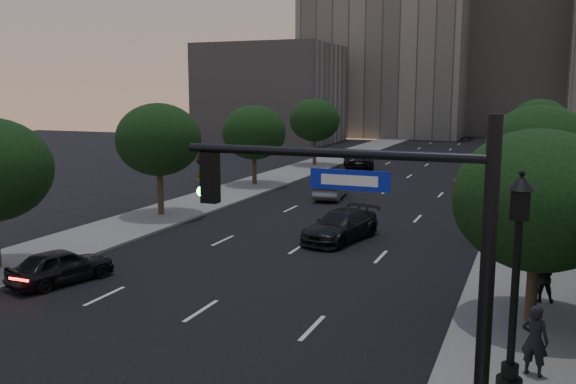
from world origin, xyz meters
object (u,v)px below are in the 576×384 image
at_px(pedestrian_a, 535,340).
at_px(sedan_near_right, 341,226).
at_px(sedan_far_right, 487,184).
at_px(pedestrian_b, 542,277).
at_px(street_lamp, 514,299).
at_px(sedan_mid_left, 331,187).
at_px(sedan_far_left, 358,160).
at_px(sedan_near_left, 61,266).
at_px(pedestrian_c, 515,237).
at_px(traffic_signal_mast, 417,312).

bearing_deg(pedestrian_a, sedan_near_right, -36.82).
distance_m(sedan_far_right, pedestrian_b, 24.16).
bearing_deg(sedan_near_right, street_lamp, -46.10).
bearing_deg(sedan_mid_left, sedan_near_right, 102.83).
relative_size(sedan_far_left, pedestrian_a, 3.04).
height_order(street_lamp, pedestrian_a, street_lamp).
distance_m(sedan_near_left, pedestrian_b, 17.75).
bearing_deg(pedestrian_a, pedestrian_c, -68.51).
bearing_deg(pedestrian_b, pedestrian_a, 79.75).
relative_size(street_lamp, sedan_near_left, 1.38).
height_order(sedan_mid_left, sedan_near_right, sedan_mid_left).
relative_size(sedan_mid_left, sedan_far_left, 0.85).
bearing_deg(sedan_mid_left, sedan_far_right, -155.76).
bearing_deg(street_lamp, sedan_near_right, 121.26).
bearing_deg(pedestrian_b, street_lamp, 76.31).
bearing_deg(sedan_near_left, sedan_far_left, -73.88).
bearing_deg(sedan_far_right, sedan_far_left, 124.63).
relative_size(traffic_signal_mast, street_lamp, 1.25).
bearing_deg(sedan_far_left, pedestrian_c, 98.15).
bearing_deg(sedan_near_left, pedestrian_b, -148.57).
xyz_separation_m(sedan_far_right, pedestrian_b, (3.63, -23.89, 0.28)).
relative_size(sedan_near_right, pedestrian_c, 2.82).
xyz_separation_m(street_lamp, pedestrian_b, (0.73, 7.73, -1.62)).
relative_size(sedan_near_right, sedan_far_right, 1.21).
height_order(sedan_near_right, pedestrian_b, pedestrian_b).
distance_m(street_lamp, pedestrian_b, 7.93).
bearing_deg(sedan_mid_left, pedestrian_b, 119.71).
height_order(sedan_near_left, sedan_far_left, sedan_far_left).
relative_size(sedan_far_left, pedestrian_b, 3.30).
relative_size(sedan_far_right, pedestrian_a, 2.29).
bearing_deg(sedan_far_left, sedan_near_right, 84.63).
bearing_deg(pedestrian_a, sedan_far_right, -66.37).
bearing_deg(sedan_near_left, sedan_far_right, -98.38).
bearing_deg(pedestrian_b, pedestrian_c, -87.06).
bearing_deg(sedan_far_right, sedan_near_left, -130.39).
bearing_deg(sedan_near_right, sedan_near_left, -114.22).
relative_size(sedan_far_right, pedestrian_b, 2.48).
height_order(sedan_far_right, pedestrian_b, pedestrian_b).
xyz_separation_m(sedan_mid_left, pedestrian_b, (13.50, -17.78, 0.22)).
distance_m(street_lamp, pedestrian_a, 2.29).
bearing_deg(sedan_near_right, pedestrian_a, -41.30).
distance_m(sedan_near_right, pedestrian_a, 15.36).
bearing_deg(pedestrian_b, sedan_far_right, -89.63).
bearing_deg(pedestrian_b, sedan_far_left, -73.09).
distance_m(traffic_signal_mast, sedan_near_left, 17.25).
relative_size(traffic_signal_mast, sedan_far_right, 1.63).
relative_size(street_lamp, pedestrian_a, 3.00).
height_order(sedan_mid_left, pedestrian_c, pedestrian_c).
xyz_separation_m(sedan_near_right, sedan_far_right, (5.62, 17.59, -0.02)).
relative_size(sedan_far_left, sedan_near_right, 1.10).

